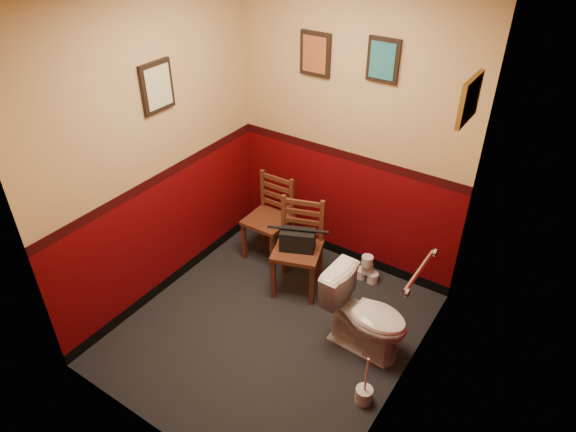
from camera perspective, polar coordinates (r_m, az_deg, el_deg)
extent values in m
cube|color=black|center=(4.41, -1.84, -12.39)|extent=(2.20, 2.40, 0.00)
cube|color=#530408|center=(4.48, 6.84, 9.40)|extent=(2.20, 0.00, 2.70)
cube|color=#530408|center=(2.87, -16.42, -7.64)|extent=(2.20, 0.00, 2.70)
cube|color=#530408|center=(4.23, -14.55, 6.98)|extent=(0.00, 2.40, 2.70)
cube|color=#530408|center=(3.15, 14.30, -2.99)|extent=(0.00, 2.40, 2.70)
cylinder|color=silver|center=(3.59, 14.37, -5.91)|extent=(0.03, 0.50, 0.03)
cylinder|color=silver|center=(3.40, 13.13, -8.31)|extent=(0.02, 0.06, 0.06)
cylinder|color=silver|center=(3.78, 16.04, -3.95)|extent=(0.02, 0.06, 0.06)
cube|color=black|center=(4.41, 3.06, 17.53)|extent=(0.28, 0.03, 0.36)
cube|color=brown|center=(4.40, 2.94, 17.48)|extent=(0.22, 0.01, 0.30)
cube|color=black|center=(4.14, 10.53, 16.66)|extent=(0.26, 0.03, 0.34)
cube|color=#21656C|center=(4.12, 10.43, 16.60)|extent=(0.20, 0.01, 0.28)
cube|color=black|center=(4.09, -14.36, 13.74)|extent=(0.03, 0.30, 0.38)
cube|color=beige|center=(4.07, -14.19, 13.71)|extent=(0.01, 0.24, 0.31)
cube|color=olive|center=(3.35, 19.55, 12.09)|extent=(0.03, 0.34, 0.28)
cube|color=beige|center=(3.35, 19.27, 12.17)|extent=(0.01, 0.28, 0.22)
imported|color=white|center=(4.09, 8.66, -10.86)|extent=(0.70, 0.41, 0.67)
cylinder|color=silver|center=(3.94, 8.43, -19.08)|extent=(0.12, 0.12, 0.12)
cylinder|color=silver|center=(3.78, 8.69, -17.17)|extent=(0.02, 0.02, 0.35)
cube|color=#5B2C1B|center=(4.92, -2.30, -0.47)|extent=(0.39, 0.39, 0.04)
cube|color=#5B2C1B|center=(5.01, -4.90, -2.75)|extent=(0.04, 0.04, 0.42)
cube|color=#5B2C1B|center=(5.23, -2.71, -0.93)|extent=(0.04, 0.04, 0.42)
cube|color=#5B2C1B|center=(4.85, -1.75, -4.03)|extent=(0.04, 0.04, 0.42)
cube|color=#5B2C1B|center=(5.07, 0.37, -2.10)|extent=(0.04, 0.04, 0.42)
cube|color=#5B2C1B|center=(5.00, -2.81, 3.02)|extent=(0.04, 0.03, 0.42)
cube|color=#5B2C1B|center=(4.84, 0.42, 1.93)|extent=(0.04, 0.03, 0.42)
cube|color=#5B2C1B|center=(4.98, -1.20, 1.35)|extent=(0.31, 0.03, 0.04)
cube|color=#5B2C1B|center=(4.93, -1.22, 2.25)|extent=(0.31, 0.03, 0.04)
cube|color=#5B2C1B|center=(4.89, -1.23, 3.18)|extent=(0.31, 0.03, 0.04)
cube|color=#5B2C1B|center=(4.84, -1.24, 4.12)|extent=(0.31, 0.03, 0.04)
cube|color=#5B2C1B|center=(4.50, 1.06, -3.84)|extent=(0.51, 0.51, 0.04)
cube|color=#5B2C1B|center=(4.55, -1.63, -6.95)|extent=(0.05, 0.05, 0.43)
cube|color=#5B2C1B|center=(4.80, -0.48, -4.34)|extent=(0.05, 0.05, 0.43)
cube|color=#5B2C1B|center=(4.48, 2.65, -7.68)|extent=(0.05, 0.05, 0.43)
cube|color=#5B2C1B|center=(4.74, 3.57, -5.00)|extent=(0.05, 0.05, 0.43)
cube|color=#5B2C1B|center=(4.55, -0.49, -0.02)|extent=(0.05, 0.04, 0.43)
cube|color=#5B2C1B|center=(4.49, 3.78, -0.66)|extent=(0.05, 0.04, 0.43)
cube|color=#5B2C1B|center=(4.59, 1.61, -1.58)|extent=(0.32, 0.13, 0.04)
cube|color=#5B2C1B|center=(4.53, 1.63, -0.59)|extent=(0.32, 0.13, 0.04)
cube|color=#5B2C1B|center=(4.48, 1.65, 0.43)|extent=(0.32, 0.13, 0.04)
cube|color=#5B2C1B|center=(4.42, 1.67, 1.46)|extent=(0.32, 0.13, 0.04)
cube|color=black|center=(4.44, 1.07, -2.69)|extent=(0.34, 0.26, 0.19)
cylinder|color=black|center=(4.37, 1.09, -1.50)|extent=(0.25, 0.13, 0.03)
cylinder|color=silver|center=(4.91, 8.15, -6.29)|extent=(0.11, 0.11, 0.10)
cylinder|color=silver|center=(4.88, 9.36, -6.76)|extent=(0.11, 0.11, 0.10)
cylinder|color=silver|center=(4.82, 8.80, -5.72)|extent=(0.11, 0.11, 0.10)
cylinder|color=silver|center=(4.75, 8.80, -4.95)|extent=(0.11, 0.11, 0.10)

